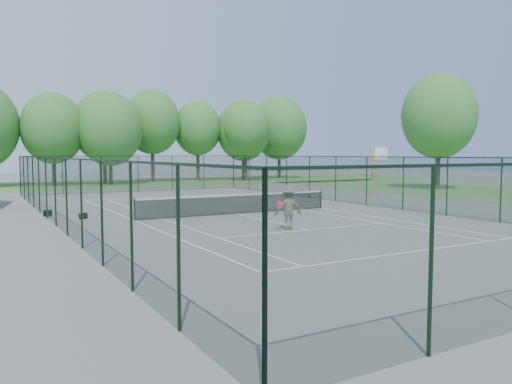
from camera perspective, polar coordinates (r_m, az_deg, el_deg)
ground at (r=26.44m, az=-2.15°, el=-2.52°), size 140.00×140.00×0.00m
grass_far at (r=54.73m, az=-16.84°, el=0.87°), size 80.00×16.00×0.01m
grass_side at (r=45.38m, az=23.19°, el=0.02°), size 14.00×40.00×0.01m
court_lines at (r=26.44m, az=-2.15°, el=-2.51°), size 11.05×23.85×0.01m
tennis_net at (r=26.38m, az=-2.15°, el=-1.28°), size 11.08×0.08×1.10m
fence_enclosure at (r=26.30m, az=-2.16°, el=0.85°), size 18.05×36.05×3.02m
tree_line_far at (r=54.71m, az=-16.98°, el=7.14°), size 39.40×6.40×9.70m
basketball_goal at (r=37.76m, az=13.67°, el=3.34°), size 1.20×1.43×3.65m
tree_side at (r=48.04m, az=20.19°, el=8.17°), size 6.58×6.58×10.42m
sports_bag_a at (r=27.54m, az=-22.70°, el=-2.26°), size 0.44×0.33×0.31m
sports_bag_b at (r=25.85m, az=-19.15°, el=-2.61°), size 0.41×0.32×0.28m
tennis_player at (r=20.91m, az=3.70°, el=-1.83°), size 1.85×0.96×1.84m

